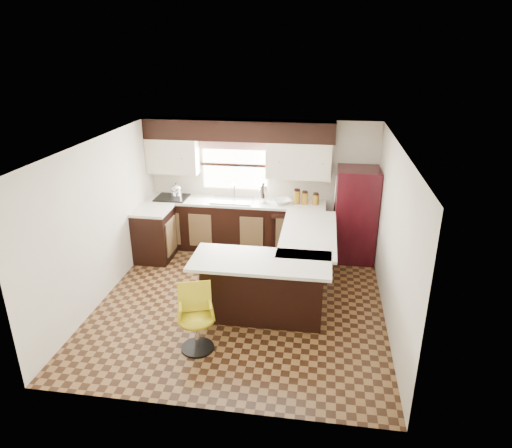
% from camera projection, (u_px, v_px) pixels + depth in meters
% --- Properties ---
extents(floor, '(4.40, 4.40, 0.00)m').
position_uv_depth(floor, '(241.00, 301.00, 6.91)').
color(floor, '#49301A').
rests_on(floor, ground).
extents(ceiling, '(4.40, 4.40, 0.00)m').
position_uv_depth(ceiling, '(239.00, 144.00, 6.02)').
color(ceiling, silver).
rests_on(ceiling, wall_back).
extents(wall_back, '(4.40, 0.00, 4.40)m').
position_uv_depth(wall_back, '(262.00, 184.00, 8.48)').
color(wall_back, beige).
rests_on(wall_back, floor).
extents(wall_front, '(4.40, 0.00, 4.40)m').
position_uv_depth(wall_front, '(200.00, 313.00, 4.44)').
color(wall_front, beige).
rests_on(wall_front, floor).
extents(wall_left, '(0.00, 4.40, 4.40)m').
position_uv_depth(wall_left, '(101.00, 220.00, 6.75)').
color(wall_left, beige).
rests_on(wall_left, floor).
extents(wall_right, '(0.00, 4.40, 4.40)m').
position_uv_depth(wall_right, '(393.00, 237.00, 6.17)').
color(wall_right, beige).
rests_on(wall_right, floor).
extents(base_cab_back, '(3.30, 0.60, 0.90)m').
position_uv_depth(base_cab_back, '(236.00, 226.00, 8.55)').
color(base_cab_back, black).
rests_on(base_cab_back, floor).
extents(base_cab_left, '(0.60, 0.70, 0.90)m').
position_uv_depth(base_cab_left, '(155.00, 235.00, 8.14)').
color(base_cab_left, black).
rests_on(base_cab_left, floor).
extents(counter_back, '(3.30, 0.60, 0.04)m').
position_uv_depth(counter_back, '(235.00, 202.00, 8.37)').
color(counter_back, silver).
rests_on(counter_back, base_cab_back).
extents(counter_left, '(0.60, 0.70, 0.04)m').
position_uv_depth(counter_left, '(152.00, 210.00, 7.96)').
color(counter_left, silver).
rests_on(counter_left, base_cab_left).
extents(soffit, '(3.40, 0.35, 0.36)m').
position_uv_depth(soffit, '(238.00, 130.00, 8.00)').
color(soffit, black).
rests_on(soffit, wall_back).
extents(upper_cab_left, '(0.94, 0.35, 0.64)m').
position_uv_depth(upper_cab_left, '(173.00, 156.00, 8.35)').
color(upper_cab_left, beige).
rests_on(upper_cab_left, wall_back).
extents(upper_cab_right, '(1.14, 0.35, 0.64)m').
position_uv_depth(upper_cab_right, '(299.00, 160.00, 8.03)').
color(upper_cab_right, beige).
rests_on(upper_cab_right, wall_back).
extents(window_pane, '(1.20, 0.02, 0.90)m').
position_uv_depth(window_pane, '(235.00, 165.00, 8.40)').
color(window_pane, white).
rests_on(window_pane, wall_back).
extents(valance, '(1.30, 0.06, 0.18)m').
position_uv_depth(valance, '(234.00, 144.00, 8.22)').
color(valance, '#D19B93').
rests_on(valance, wall_back).
extents(sink, '(0.75, 0.45, 0.03)m').
position_uv_depth(sink, '(232.00, 200.00, 8.35)').
color(sink, '#B2B2B7').
rests_on(sink, counter_back).
extents(dishwasher, '(0.58, 0.03, 0.78)m').
position_uv_depth(dishwasher, '(287.00, 236.00, 8.15)').
color(dishwasher, black).
rests_on(dishwasher, floor).
extents(cooktop, '(0.58, 0.50, 0.02)m').
position_uv_depth(cooktop, '(172.00, 198.00, 8.51)').
color(cooktop, black).
rests_on(cooktop, counter_back).
extents(peninsula_long, '(0.60, 1.95, 0.90)m').
position_uv_depth(peninsula_long, '(304.00, 261.00, 7.19)').
color(peninsula_long, black).
rests_on(peninsula_long, floor).
extents(peninsula_return, '(1.65, 0.60, 0.90)m').
position_uv_depth(peninsula_return, '(263.00, 289.00, 6.37)').
color(peninsula_return, black).
rests_on(peninsula_return, floor).
extents(counter_pen_long, '(0.84, 1.95, 0.04)m').
position_uv_depth(counter_pen_long, '(309.00, 233.00, 7.01)').
color(counter_pen_long, silver).
rests_on(counter_pen_long, peninsula_long).
extents(counter_pen_return, '(1.89, 0.84, 0.04)m').
position_uv_depth(counter_pen_return, '(261.00, 261.00, 6.11)').
color(counter_pen_return, silver).
rests_on(counter_pen_return, peninsula_return).
extents(refrigerator, '(0.72, 0.69, 1.67)m').
position_uv_depth(refrigerator, '(355.00, 215.00, 8.00)').
color(refrigerator, black).
rests_on(refrigerator, floor).
extents(bar_chair, '(0.58, 0.58, 0.86)m').
position_uv_depth(bar_chair, '(196.00, 320.00, 5.69)').
color(bar_chair, gold).
rests_on(bar_chair, floor).
extents(kettle, '(0.20, 0.20, 0.27)m').
position_uv_depth(kettle, '(176.00, 190.00, 8.44)').
color(kettle, silver).
rests_on(kettle, cooktop).
extents(percolator, '(0.13, 0.13, 0.33)m').
position_uv_depth(percolator, '(263.00, 194.00, 8.23)').
color(percolator, silver).
rests_on(percolator, counter_back).
extents(mixing_bowl, '(0.40, 0.40, 0.08)m').
position_uv_depth(mixing_bowl, '(282.00, 201.00, 8.23)').
color(mixing_bowl, white).
rests_on(mixing_bowl, counter_back).
extents(canister_large, '(0.13, 0.13, 0.24)m').
position_uv_depth(canister_large, '(297.00, 197.00, 8.18)').
color(canister_large, '#916418').
rests_on(canister_large, counter_back).
extents(canister_med, '(0.12, 0.12, 0.21)m').
position_uv_depth(canister_med, '(305.00, 198.00, 8.17)').
color(canister_med, '#916418').
rests_on(canister_med, counter_back).
extents(canister_small, '(0.12, 0.12, 0.19)m').
position_uv_depth(canister_small, '(316.00, 200.00, 8.14)').
color(canister_small, '#916418').
rests_on(canister_small, counter_back).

